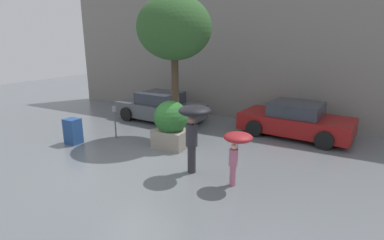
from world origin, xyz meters
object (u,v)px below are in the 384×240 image
Objects in this scene: planter_box at (171,124)px; parked_car_near at (161,107)px; person_child at (237,144)px; person_adult at (194,122)px; parked_car_far at (295,121)px; newspaper_box at (73,131)px; street_tree at (174,29)px; parking_meter at (115,115)px.

planter_box is 0.40× the size of parked_car_near.
person_adult is at bearing 173.03° from person_child.
parked_car_far reaches higher than newspaper_box.
street_tree is (-2.08, 2.44, 2.46)m from person_adult.
person_adult is at bearing -18.08° from parking_meter.
person_child is at bearing -125.65° from parked_car_near.
person_adult is at bearing -41.52° from planter_box.
parked_car_near is 4.22m from street_tree.
street_tree reaches higher than person_adult.
planter_box reaches higher than person_child.
street_tree is 5.61× the size of newspaper_box.
street_tree is at bearing 30.52° from parking_meter.
person_adult reaches higher than planter_box.
street_tree reaches higher than person_child.
parked_car_far reaches higher than parking_meter.
parked_car_far is at bearing 31.12° from street_tree.
parked_car_far is (0.53, 4.92, -0.52)m from person_child.
planter_box is at bearing 4.08° from parking_meter.
person_adult is at bearing -132.60° from parked_car_near.
newspaper_box is (-2.80, -2.32, -3.46)m from street_tree.
street_tree is at bearing 155.86° from person_adult.
person_adult is at bearing 165.33° from parked_car_far.
planter_box is 1.33× the size of parking_meter.
newspaper_box is at bearing -155.99° from person_adult.
planter_box reaches higher than parking_meter.
newspaper_box is (-6.15, 0.26, -0.66)m from person_child.
person_child is at bearing 179.77° from parked_car_far.
parked_car_near is at bearing 139.47° from person_child.
street_tree is 3.77m from parking_meter.
planter_box reaches higher than parked_car_near.
parking_meter is (-5.80, -3.47, 0.28)m from parked_car_far.
newspaper_box is at bearing -126.44° from parking_meter.
planter_box is at bearing 22.81° from newspaper_box.
parking_meter is (-5.27, 1.45, -0.24)m from person_child.
person_adult is 4.25m from parking_meter.
parked_car_near is at bearing 136.72° from street_tree.
person_adult is at bearing -49.57° from street_tree.
person_child is at bearing -15.33° from parking_meter.
parked_car_near is 4.21m from newspaper_box.
person_adult is 0.38× the size of street_tree.
person_child is 0.35× the size of parked_car_near.
parked_car_far is 4.65× the size of newspaper_box.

